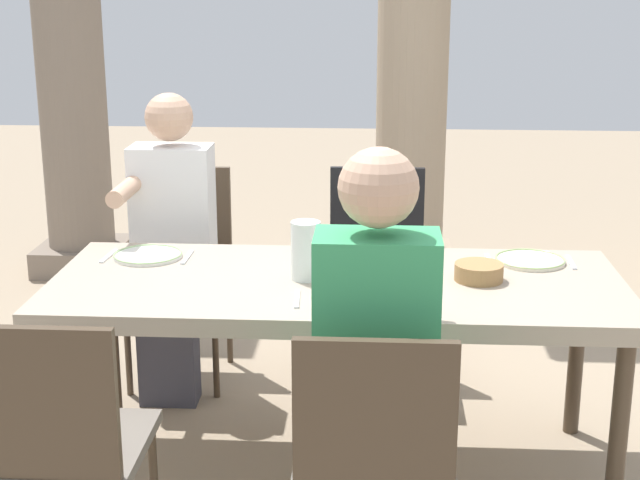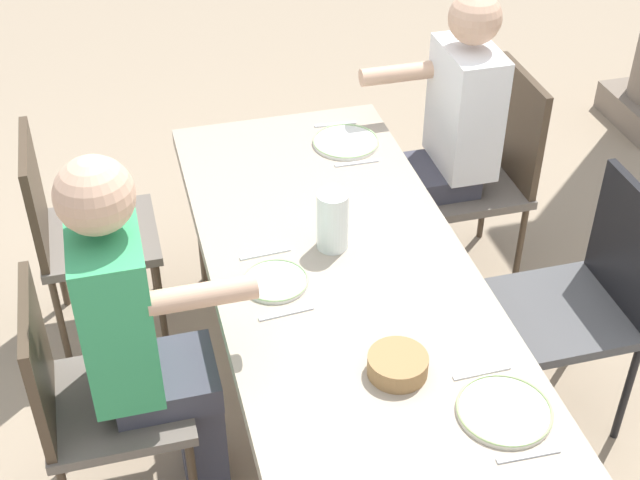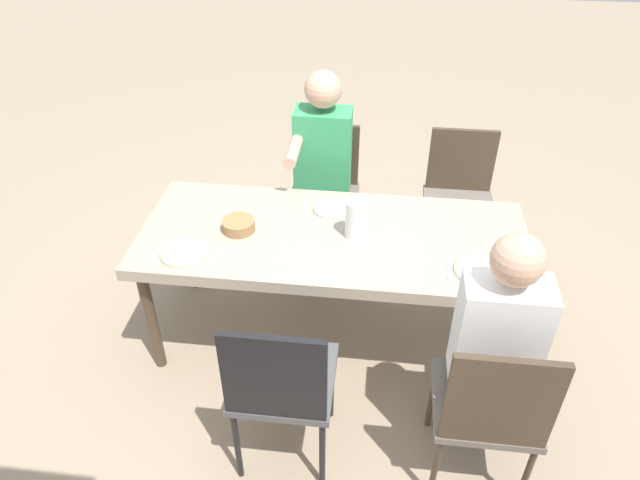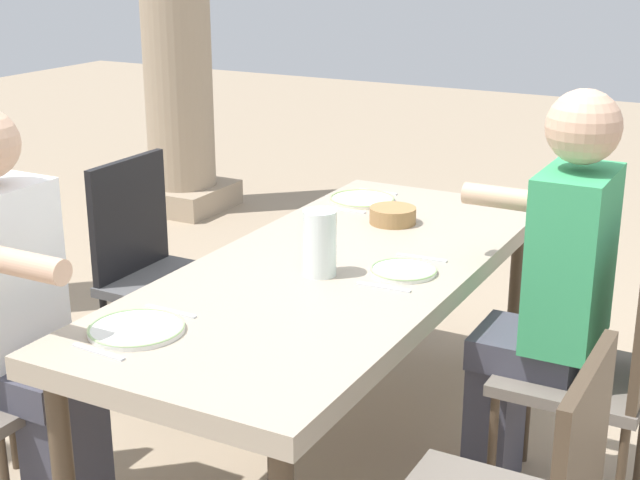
{
  "view_description": "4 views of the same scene",
  "coord_description": "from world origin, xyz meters",
  "views": [
    {
      "loc": [
        0.13,
        -3.13,
        1.76
      ],
      "look_at": [
        -0.06,
        0.07,
        0.85
      ],
      "focal_mm": 52.77,
      "sensor_mm": 36.0,
      "label": 1
    },
    {
      "loc": [
        2.14,
        -0.64,
        2.53
      ],
      "look_at": [
        0.02,
        -0.08,
        0.87
      ],
      "focal_mm": 50.25,
      "sensor_mm": 36.0,
      "label": 2
    },
    {
      "loc": [
        -0.22,
        2.41,
        2.48
      ],
      "look_at": [
        0.06,
        0.06,
        0.73
      ],
      "focal_mm": 32.49,
      "sensor_mm": 36.0,
      "label": 3
    },
    {
      "loc": [
        -2.49,
        -1.28,
        1.73
      ],
      "look_at": [
        -0.03,
        0.04,
        0.81
      ],
      "focal_mm": 51.97,
      "sensor_mm": 36.0,
      "label": 4
    }
  ],
  "objects": [
    {
      "name": "spoon_2",
      "position": [
        0.86,
        0.25,
        0.73
      ],
      "size": [
        0.02,
        0.17,
        0.01
      ],
      "primitive_type": "cube",
      "rotation": [
        0.0,
        0.0,
        -0.03
      ],
      "color": "silver",
      "rests_on": "dining_table"
    },
    {
      "name": "plate_2",
      "position": [
        0.71,
        0.25,
        0.74
      ],
      "size": [
        0.26,
        0.26,
        0.02
      ],
      "color": "silver",
      "rests_on": "dining_table"
    },
    {
      "name": "chair_west_south",
      "position": [
        -0.73,
        -0.84,
        0.53
      ],
      "size": [
        0.44,
        0.44,
        0.9
      ],
      "color": "#6A6158",
      "rests_on": "ground"
    },
    {
      "name": "spoon_1",
      "position": [
        0.18,
        -0.22,
        0.73
      ],
      "size": [
        0.03,
        0.17,
        0.01
      ],
      "primitive_type": "cube",
      "rotation": [
        0.0,
        0.0,
        0.08
      ],
      "color": "silver",
      "rests_on": "dining_table"
    },
    {
      "name": "stone_column_centre",
      "position": [
        0.33,
        2.35,
        1.43
      ],
      "size": [
        0.53,
        0.53,
        2.91
      ],
      "color": "tan",
      "rests_on": "ground"
    },
    {
      "name": "plate_0",
      "position": [
        -0.73,
        0.22,
        0.74
      ],
      "size": [
        0.26,
        0.26,
        0.02
      ],
      "color": "white",
      "rests_on": "dining_table"
    },
    {
      "name": "fork_1",
      "position": [
        -0.12,
        -0.22,
        0.73
      ],
      "size": [
        0.03,
        0.17,
        0.01
      ],
      "primitive_type": "cube",
      "rotation": [
        0.0,
        0.0,
        0.06
      ],
      "color": "silver",
      "rests_on": "dining_table"
    },
    {
      "name": "diner_woman_green",
      "position": [
        -0.73,
        0.65,
        0.69
      ],
      "size": [
        0.35,
        0.49,
        1.29
      ],
      "color": "#3F3F4C",
      "rests_on": "ground"
    },
    {
      "name": "fork_0",
      "position": [
        -0.88,
        0.22,
        0.73
      ],
      "size": [
        0.03,
        0.17,
        0.01
      ],
      "primitive_type": "cube",
      "rotation": [
        0.0,
        0.0,
        -0.07
      ],
      "color": "silver",
      "rests_on": "dining_table"
    },
    {
      "name": "ground_plane",
      "position": [
        0.0,
        0.0,
        0.0
      ],
      "size": [
        16.0,
        16.0,
        0.0
      ],
      "primitive_type": "plane",
      "color": "gray"
    },
    {
      "name": "water_pitcher",
      "position": [
        -0.11,
        0.0,
        0.82
      ],
      "size": [
        0.1,
        0.1,
        0.21
      ],
      "color": "white",
      "rests_on": "dining_table"
    },
    {
      "name": "dining_table",
      "position": [
        0.0,
        0.0,
        0.67
      ],
      "size": [
        2.01,
        0.83,
        0.73
      ],
      "color": "tan",
      "rests_on": "ground"
    },
    {
      "name": "plate_1",
      "position": [
        0.03,
        -0.22,
        0.74
      ],
      "size": [
        0.21,
        0.21,
        0.02
      ],
      "color": "white",
      "rests_on": "dining_table"
    },
    {
      "name": "chair_mid_south",
      "position": [
        0.14,
        -0.84,
        0.51
      ],
      "size": [
        0.44,
        0.44,
        0.89
      ],
      "color": "#6A6158",
      "rests_on": "ground"
    },
    {
      "name": "diner_man_white",
      "position": [
        0.14,
        -0.65,
        0.72
      ],
      "size": [
        0.35,
        0.5,
        1.33
      ],
      "color": "#3F3F4C",
      "rests_on": "ground"
    },
    {
      "name": "stone_column_near",
      "position": [
        -1.67,
        2.35,
        1.52
      ],
      "size": [
        0.52,
        0.52,
        3.08
      ],
      "color": "gray",
      "rests_on": "ground"
    },
    {
      "name": "chair_mid_north",
      "position": [
        0.14,
        0.84,
        0.55
      ],
      "size": [
        0.44,
        0.44,
        0.94
      ],
      "color": "#4F4F50",
      "rests_on": "ground"
    },
    {
      "name": "fork_2",
      "position": [
        0.56,
        0.25,
        0.73
      ],
      "size": [
        0.02,
        0.17,
        0.01
      ],
      "primitive_type": "cube",
      "rotation": [
        0.0,
        0.0,
        0.02
      ],
      "color": "silver",
      "rests_on": "dining_table"
    },
    {
      "name": "bread_basket",
      "position": [
        0.49,
        0.02,
        0.76
      ],
      "size": [
        0.17,
        0.17,
        0.06
      ],
      "primitive_type": "cylinder",
      "color": "#9E7547",
      "rests_on": "dining_table"
    },
    {
      "name": "spoon_0",
      "position": [
        -0.58,
        0.22,
        0.73
      ],
      "size": [
        0.02,
        0.17,
        0.01
      ],
      "primitive_type": "cube",
      "rotation": [
        0.0,
        0.0,
        -0.02
      ],
      "color": "silver",
      "rests_on": "dining_table"
    },
    {
      "name": "chair_west_north",
      "position": [
        -0.73,
        0.84,
        0.53
      ],
      "size": [
        0.44,
        0.44,
        0.93
      ],
      "color": "#6A6158",
      "rests_on": "ground"
    }
  ]
}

